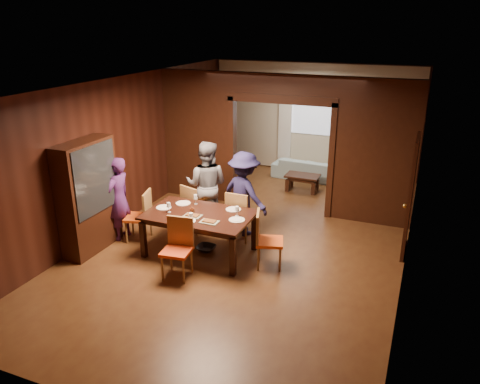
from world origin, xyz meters
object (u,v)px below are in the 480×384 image
at_px(person_navy, 244,194).
at_px(chair_left, 138,216).
at_px(dining_table, 200,234).
at_px(chair_near, 176,249).
at_px(chair_far_l, 197,208).
at_px(person_purple, 119,199).
at_px(chair_far_r, 240,215).
at_px(person_grey, 207,185).
at_px(sofa, 308,169).
at_px(hutch, 88,197).
at_px(coffee_table, 302,183).
at_px(chair_right, 270,240).

xyz_separation_m(person_navy, chair_left, (-1.73, -1.00, -0.33)).
xyz_separation_m(dining_table, chair_near, (0.03, -0.86, 0.10)).
distance_m(dining_table, chair_far_l, 0.94).
relative_size(person_purple, chair_far_r, 1.63).
xyz_separation_m(chair_left, chair_far_l, (0.85, 0.75, 0.00)).
height_order(person_grey, sofa, person_grey).
height_order(chair_near, hutch, hutch).
bearing_deg(sofa, chair_far_r, 90.08).
xyz_separation_m(person_purple, chair_left, (0.35, 0.06, -0.31)).
bearing_deg(hutch, chair_left, 47.42).
relative_size(dining_table, chair_left, 1.90).
relative_size(person_purple, dining_table, 0.86).
relative_size(dining_table, chair_far_l, 1.90).
height_order(person_grey, coffee_table, person_grey).
bearing_deg(person_purple, coffee_table, 148.54).
xyz_separation_m(coffee_table, chair_left, (-2.15, -3.77, 0.28)).
bearing_deg(chair_far_r, person_purple, 21.50).
relative_size(chair_far_l, chair_far_r, 1.00).
relative_size(person_purple, person_navy, 0.97).
relative_size(sofa, chair_left, 1.85).
bearing_deg(sofa, hutch, 68.18).
xyz_separation_m(person_purple, chair_far_r, (2.11, 0.82, -0.31)).
xyz_separation_m(dining_table, chair_far_r, (0.44, 0.82, 0.10)).
relative_size(sofa, hutch, 0.90).
xyz_separation_m(coffee_table, chair_right, (0.45, -3.80, 0.28)).
relative_size(person_purple, chair_right, 1.63).
bearing_deg(sofa, chair_near, 87.09).
bearing_deg(coffee_table, dining_table, -102.30).
bearing_deg(chair_far_r, dining_table, 61.87).
distance_m(sofa, chair_near, 5.70).
xyz_separation_m(chair_left, chair_right, (2.60, -0.03, 0.00)).
distance_m(person_grey, person_navy, 0.80).
bearing_deg(chair_far_l, person_grey, -88.71).
xyz_separation_m(chair_left, chair_near, (1.34, -0.92, 0.00)).
distance_m(person_grey, dining_table, 1.25).
height_order(sofa, dining_table, dining_table).
bearing_deg(chair_far_r, chair_near, 76.38).
bearing_deg(hutch, person_purple, 69.22).
height_order(person_purple, chair_right, person_purple).
bearing_deg(person_grey, chair_right, 137.73).
height_order(chair_left, hutch, hutch).
bearing_deg(dining_table, person_navy, 68.40).
distance_m(person_purple, chair_near, 1.92).
relative_size(person_purple, hutch, 0.79).
relative_size(person_purple, coffee_table, 1.98).
height_order(sofa, chair_near, chair_near).
xyz_separation_m(sofa, chair_near, (-0.69, -5.65, 0.22)).
distance_m(person_navy, dining_table, 1.22).
bearing_deg(person_navy, chair_far_r, 117.63).
bearing_deg(chair_near, person_purple, 145.76).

